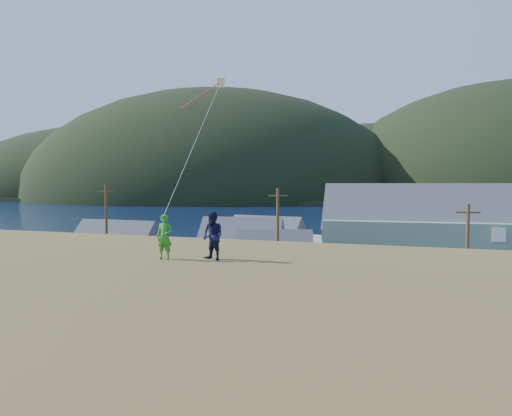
{
  "coord_description": "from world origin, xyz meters",
  "views": [
    {
      "loc": [
        8.13,
        -34.19,
        10.02
      ],
      "look_at": [
        0.81,
        -12.09,
        8.8
      ],
      "focal_mm": 32.0,
      "sensor_mm": 36.0,
      "label": 1
    }
  ],
  "objects_px": {
    "wharf": "(316,242)",
    "shed_palegreen_near": "(240,245)",
    "shed_white": "(274,258)",
    "shed_teal": "(113,252)",
    "kite_flyer_navy": "(213,236)",
    "kite_flyer_green": "(164,237)",
    "shed_palegreen_far": "(264,239)",
    "lodge": "(481,232)"
  },
  "relations": [
    {
      "from": "kite_flyer_green",
      "to": "shed_teal",
      "type": "bearing_deg",
      "value": 122.23
    },
    {
      "from": "kite_flyer_navy",
      "to": "shed_palegreen_far",
      "type": "bearing_deg",
      "value": 126.51
    },
    {
      "from": "kite_flyer_navy",
      "to": "kite_flyer_green",
      "type": "bearing_deg",
      "value": -145.75
    },
    {
      "from": "shed_white",
      "to": "kite_flyer_green",
      "type": "height_order",
      "value": "kite_flyer_green"
    },
    {
      "from": "kite_flyer_navy",
      "to": "shed_white",
      "type": "bearing_deg",
      "value": 123.38
    },
    {
      "from": "shed_palegreen_far",
      "to": "kite_flyer_green",
      "type": "xyz_separation_m",
      "value": [
        9.61,
        -43.59,
        5.41
      ]
    },
    {
      "from": "wharf",
      "to": "kite_flyer_navy",
      "type": "height_order",
      "value": "kite_flyer_navy"
    },
    {
      "from": "lodge",
      "to": "kite_flyer_green",
      "type": "xyz_separation_m",
      "value": [
        -16.52,
        -40.83,
        3.36
      ]
    },
    {
      "from": "shed_teal",
      "to": "kite_flyer_green",
      "type": "xyz_separation_m",
      "value": [
        21.13,
        -26.01,
        5.28
      ]
    },
    {
      "from": "shed_teal",
      "to": "kite_flyer_green",
      "type": "bearing_deg",
      "value": -49.5
    },
    {
      "from": "shed_teal",
      "to": "shed_palegreen_near",
      "type": "relative_size",
      "value": 0.91
    },
    {
      "from": "wharf",
      "to": "kite_flyer_navy",
      "type": "xyz_separation_m",
      "value": [
        7.31,
        -58.71,
        7.66
      ]
    },
    {
      "from": "shed_palegreen_near",
      "to": "kite_flyer_green",
      "type": "height_order",
      "value": "kite_flyer_green"
    },
    {
      "from": "shed_white",
      "to": "shed_palegreen_far",
      "type": "height_order",
      "value": "shed_palegreen_far"
    },
    {
      "from": "shed_teal",
      "to": "shed_white",
      "type": "distance_m",
      "value": 17.29
    },
    {
      "from": "shed_teal",
      "to": "kite_flyer_navy",
      "type": "bearing_deg",
      "value": -46.75
    },
    {
      "from": "wharf",
      "to": "lodge",
      "type": "xyz_separation_m",
      "value": [
        22.03,
        -18.28,
        4.24
      ]
    },
    {
      "from": "shed_white",
      "to": "shed_palegreen_far",
      "type": "xyz_separation_m",
      "value": [
        -5.36,
        13.87,
        0.19
      ]
    },
    {
      "from": "lodge",
      "to": "shed_teal",
      "type": "relative_size",
      "value": 3.69
    },
    {
      "from": "shed_palegreen_near",
      "to": "kite_flyer_green",
      "type": "bearing_deg",
      "value": -79.19
    },
    {
      "from": "shed_palegreen_near",
      "to": "shed_white",
      "type": "distance_m",
      "value": 8.46
    },
    {
      "from": "shed_teal",
      "to": "kite_flyer_navy",
      "type": "height_order",
      "value": "kite_flyer_navy"
    },
    {
      "from": "wharf",
      "to": "lodge",
      "type": "bearing_deg",
      "value": -39.69
    },
    {
      "from": "lodge",
      "to": "shed_palegreen_near",
      "type": "height_order",
      "value": "lodge"
    },
    {
      "from": "kite_flyer_green",
      "to": "kite_flyer_navy",
      "type": "distance_m",
      "value": 1.85
    },
    {
      "from": "wharf",
      "to": "kite_flyer_navy",
      "type": "bearing_deg",
      "value": -82.9
    },
    {
      "from": "shed_palegreen_far",
      "to": "shed_white",
      "type": "bearing_deg",
      "value": -59.6
    },
    {
      "from": "shed_palegreen_far",
      "to": "wharf",
      "type": "bearing_deg",
      "value": 84.49
    },
    {
      "from": "wharf",
      "to": "shed_teal",
      "type": "height_order",
      "value": "shed_teal"
    },
    {
      "from": "shed_teal",
      "to": "kite_flyer_navy",
      "type": "distance_m",
      "value": 34.79
    },
    {
      "from": "wharf",
      "to": "shed_palegreen_near",
      "type": "xyz_separation_m",
      "value": [
        -4.68,
        -23.38,
        2.28
      ]
    },
    {
      "from": "lodge",
      "to": "shed_white",
      "type": "relative_size",
      "value": 3.91
    },
    {
      "from": "shed_palegreen_near",
      "to": "kite_flyer_navy",
      "type": "distance_m",
      "value": 37.69
    },
    {
      "from": "kite_flyer_navy",
      "to": "wharf",
      "type": "bearing_deg",
      "value": 118.82
    },
    {
      "from": "wharf",
      "to": "shed_white",
      "type": "height_order",
      "value": "shed_white"
    },
    {
      "from": "shed_palegreen_near",
      "to": "shed_teal",
      "type": "bearing_deg",
      "value": -143.51
    },
    {
      "from": "lodge",
      "to": "shed_palegreen_far",
      "type": "relative_size",
      "value": 3.19
    },
    {
      "from": "shed_palegreen_far",
      "to": "kite_flyer_navy",
      "type": "distance_m",
      "value": 45.0
    },
    {
      "from": "shed_palegreen_near",
      "to": "wharf",
      "type": "bearing_deg",
      "value": 73.58
    },
    {
      "from": "shed_white",
      "to": "wharf",
      "type": "bearing_deg",
      "value": 78.03
    },
    {
      "from": "lodge",
      "to": "kite_flyer_green",
      "type": "height_order",
      "value": "lodge"
    },
    {
      "from": "lodge",
      "to": "kite_flyer_navy",
      "type": "relative_size",
      "value": 19.42
    }
  ]
}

